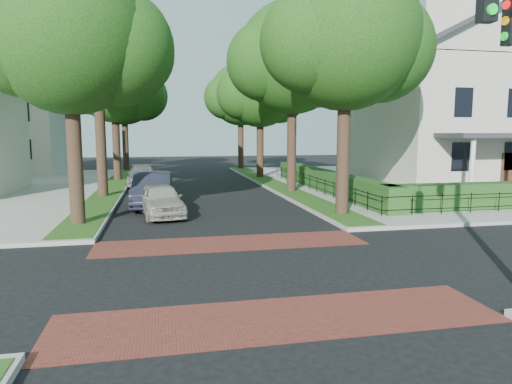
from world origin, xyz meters
TOP-DOWN VIEW (x-y plane):
  - ground at (0.00, 0.00)m, footprint 120.00×120.00m
  - sidewalk_ne at (19.50, 19.00)m, footprint 30.00×30.00m
  - crosswalk_far at (0.00, 3.20)m, footprint 9.00×2.20m
  - crosswalk_near at (0.00, -3.20)m, footprint 9.00×2.20m
  - grass_strip_ne at (5.40, 19.10)m, footprint 1.60×29.80m
  - grass_strip_nw at (-5.40, 19.10)m, footprint 1.60×29.80m
  - tree_right_near at (5.60, 7.24)m, footprint 7.75×6.67m
  - tree_right_mid at (5.61, 15.25)m, footprint 8.25×7.09m
  - tree_right_far at (5.60, 24.22)m, footprint 7.25×6.23m
  - tree_right_back at (5.60, 33.23)m, footprint 7.50×6.45m
  - tree_left_near at (-5.40, 7.23)m, footprint 7.50×6.45m
  - tree_left_mid at (-5.39, 15.24)m, footprint 8.00×6.88m
  - tree_left_far at (-5.40, 24.22)m, footprint 7.00×6.02m
  - tree_left_back at (-5.40, 33.24)m, footprint 7.75×6.66m
  - hedge_main_road at (7.70, 15.00)m, footprint 1.00×18.00m
  - fence_main_road at (6.90, 15.00)m, footprint 0.06×18.00m
  - house_victorian at (17.51, 15.92)m, footprint 13.00×13.05m
  - house_left_far at (-15.49, 31.99)m, footprint 10.00×9.00m
  - parked_car_front at (-2.30, 8.83)m, footprint 2.38×4.49m
  - parked_car_middle at (-2.70, 11.54)m, footprint 2.04×5.26m
  - parked_car_rear at (-3.60, 21.48)m, footprint 2.02×4.82m

SIDE VIEW (x-z plane):
  - ground at x=0.00m, z-range 0.00..0.00m
  - crosswalk_far at x=0.00m, z-range 0.00..0.01m
  - crosswalk_near at x=0.00m, z-range 0.00..0.01m
  - sidewalk_ne at x=19.50m, z-range 0.00..0.15m
  - grass_strip_ne at x=5.40m, z-range 0.15..0.17m
  - grass_strip_nw at x=-5.40m, z-range 0.15..0.17m
  - fence_main_road at x=6.90m, z-range 0.15..1.05m
  - parked_car_rear at x=-3.60m, z-range 0.00..1.39m
  - parked_car_front at x=-2.30m, z-range 0.00..1.46m
  - hedge_main_road at x=7.70m, z-range 0.15..1.35m
  - parked_car_middle at x=-2.70m, z-range 0.00..1.71m
  - house_left_far at x=-15.49m, z-range -0.03..10.11m
  - house_victorian at x=17.51m, z-range -0.22..12.26m
  - tree_right_far at x=5.60m, z-range 2.04..11.78m
  - tree_left_far at x=-5.40m, z-range 2.19..12.05m
  - tree_right_back at x=5.60m, z-range 2.17..12.37m
  - tree_left_near at x=-5.40m, z-range 2.17..12.37m
  - tree_left_back at x=-5.40m, z-range 2.19..12.63m
  - tree_right_near at x=5.60m, z-range 2.30..12.96m
  - tree_right_mid at x=5.61m, z-range 2.38..13.60m
  - tree_left_mid at x=-5.39m, z-range 2.60..14.08m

